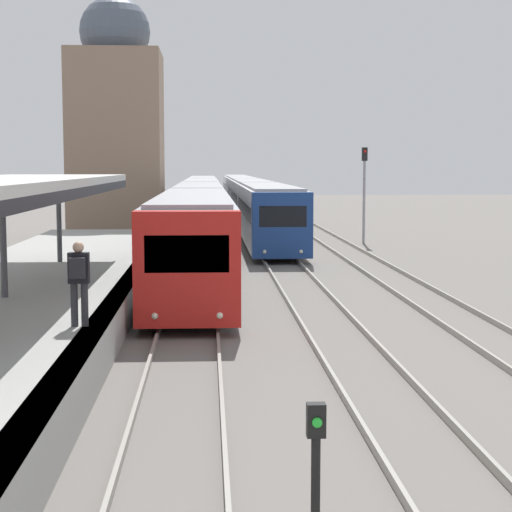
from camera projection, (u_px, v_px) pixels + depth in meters
The scene contains 7 objects.
platform_canopy at pixel (3, 183), 20.13m from camera, with size 4.00×19.15×2.84m.
person_on_platform at pixel (79, 276), 16.55m from camera, with size 0.40×0.40×1.66m.
train_near at pixel (200, 204), 53.65m from camera, with size 2.56×67.83×3.14m.
train_far at pixel (246, 196), 68.34m from camera, with size 2.54×66.89×3.13m.
signal_post_near at pixel (316, 458), 9.00m from camera, with size 0.20×0.21×1.59m.
signal_mast_far at pixel (364, 183), 44.84m from camera, with size 0.28×0.29×5.06m.
distant_domed_building at pixel (116, 125), 48.26m from camera, with size 5.12×5.12×13.53m.
Camera 1 is at (0.50, -2.81, 4.06)m, focal length 60.00 mm.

